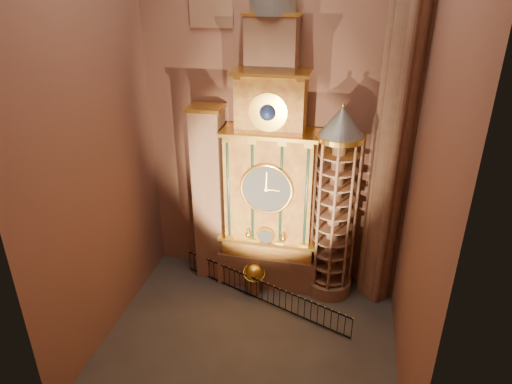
% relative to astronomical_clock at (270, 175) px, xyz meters
% --- Properties ---
extents(floor, '(14.00, 14.00, 0.00)m').
position_rel_astronomical_clock_xyz_m(floor, '(0.00, -4.96, -6.68)').
color(floor, '#383330').
rests_on(floor, ground).
extents(wall_back, '(22.00, 0.00, 22.00)m').
position_rel_astronomical_clock_xyz_m(wall_back, '(0.00, 1.04, 4.32)').
color(wall_back, '#8F5D4D').
rests_on(wall_back, floor).
extents(wall_left, '(0.00, 22.00, 22.00)m').
position_rel_astronomical_clock_xyz_m(wall_left, '(-7.00, -4.96, 4.32)').
color(wall_left, '#8F5D4D').
rests_on(wall_left, floor).
extents(wall_right, '(0.00, 22.00, 22.00)m').
position_rel_astronomical_clock_xyz_m(wall_right, '(7.00, -4.96, 4.32)').
color(wall_right, '#8F5D4D').
rests_on(wall_right, floor).
extents(astronomical_clock, '(5.60, 2.41, 16.70)m').
position_rel_astronomical_clock_xyz_m(astronomical_clock, '(0.00, 0.00, 0.00)').
color(astronomical_clock, '#8C634C').
rests_on(astronomical_clock, floor).
extents(portrait_tower, '(1.80, 1.60, 10.20)m').
position_rel_astronomical_clock_xyz_m(portrait_tower, '(-3.40, 0.02, -1.53)').
color(portrait_tower, '#8C634C').
rests_on(portrait_tower, floor).
extents(stair_turret, '(2.50, 2.50, 10.80)m').
position_rel_astronomical_clock_xyz_m(stair_turret, '(3.50, -0.26, -1.41)').
color(stair_turret, '#8C634C').
rests_on(stair_turret, floor).
extents(gothic_pier, '(2.04, 2.04, 22.00)m').
position_rel_astronomical_clock_xyz_m(gothic_pier, '(6.10, 0.04, 4.32)').
color(gothic_pier, '#8C634C').
rests_on(gothic_pier, floor).
extents(celestial_globe, '(1.59, 1.56, 1.80)m').
position_rel_astronomical_clock_xyz_m(celestial_globe, '(-0.58, -1.36, -5.60)').
color(celestial_globe, '#8C634C').
rests_on(celestial_globe, floor).
extents(iron_railing, '(9.73, 4.00, 1.26)m').
position_rel_astronomical_clock_xyz_m(iron_railing, '(0.03, -2.11, -5.99)').
color(iron_railing, black).
rests_on(iron_railing, floor).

